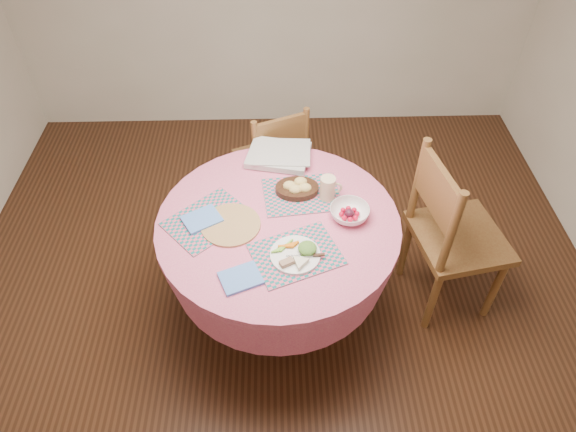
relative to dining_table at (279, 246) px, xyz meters
name	(u,v)px	position (x,y,z in m)	size (l,w,h in m)	color
ground	(280,307)	(0.00, 0.00, -0.56)	(4.00, 4.00, 0.00)	#331C0F
room_envelope	(275,39)	(0.00, 0.00, 1.16)	(4.01, 4.01, 2.71)	silver
dining_table	(279,246)	(0.00, 0.00, 0.00)	(1.24, 1.24, 0.75)	#DD6786
chair_right	(451,233)	(0.94, 0.07, 0.00)	(0.55, 0.57, 1.06)	brown
chair_back	(274,160)	(-0.02, 0.84, -0.09)	(0.53, 0.52, 0.89)	brown
placemat_front	(296,254)	(0.08, -0.23, 0.20)	(0.40, 0.30, 0.01)	#126566
placemat_left	(208,220)	(-0.35, 0.01, 0.20)	(0.40, 0.30, 0.01)	#126566
placemat_back	(302,194)	(0.13, 0.19, 0.20)	(0.40, 0.30, 0.01)	#126566
wicker_trivet	(231,225)	(-0.24, -0.03, 0.20)	(0.30, 0.30, 0.01)	olive
napkin_near	(241,278)	(-0.17, -0.37, 0.20)	(0.18, 0.14, 0.01)	#5281D4
napkin_far	(202,219)	(-0.38, 0.01, 0.21)	(0.18, 0.14, 0.01)	#5281D4
dinner_plate	(297,254)	(0.09, -0.25, 0.22)	(0.24, 0.25, 0.05)	white
bread_bowl	(297,187)	(0.10, 0.21, 0.23)	(0.23, 0.23, 0.08)	black
latte_mug	(328,188)	(0.26, 0.16, 0.27)	(0.12, 0.08, 0.13)	beige
fruit_bowl	(349,213)	(0.36, 0.01, 0.22)	(0.22, 0.22, 0.06)	white
newspaper_stack	(279,155)	(0.01, 0.50, 0.22)	(0.39, 0.34, 0.04)	silver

